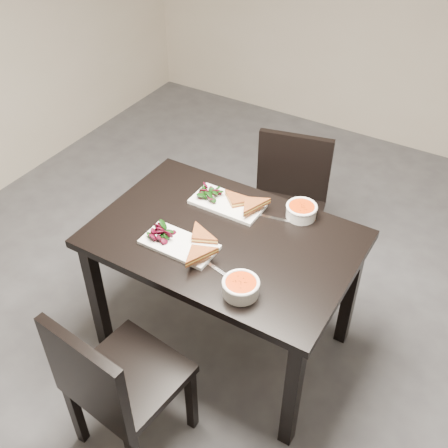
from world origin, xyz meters
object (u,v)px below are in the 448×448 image
(soup_bowl_near, at_px, (241,287))
(chair_near, at_px, (114,382))
(chair_far, at_px, (287,200))
(soup_bowl_far, at_px, (301,210))
(plate_far, at_px, (227,204))
(plate_near, at_px, (179,245))
(table, at_px, (224,252))

(soup_bowl_near, bearing_deg, chair_near, -124.13)
(chair_far, xyz_separation_m, soup_bowl_far, (0.25, -0.41, 0.30))
(plate_far, relative_size, soup_bowl_far, 2.36)
(chair_far, bearing_deg, plate_near, -111.61)
(chair_far, relative_size, soup_bowl_far, 5.68)
(table, xyz_separation_m, chair_far, (-0.00, 0.72, -0.17))
(table, bearing_deg, chair_far, 90.36)
(plate_near, xyz_separation_m, soup_bowl_far, (0.38, 0.47, 0.03))
(table, bearing_deg, plate_far, 117.01)
(plate_near, bearing_deg, soup_bowl_far, 51.28)
(soup_bowl_near, bearing_deg, chair_far, 103.90)
(chair_far, xyz_separation_m, plate_far, (-0.10, -0.52, 0.27))
(plate_near, distance_m, soup_bowl_near, 0.39)
(chair_near, relative_size, chair_far, 1.00)
(chair_near, relative_size, plate_far, 2.41)
(plate_near, bearing_deg, chair_far, 81.55)
(plate_far, bearing_deg, soup_bowl_far, 16.81)
(chair_near, bearing_deg, table, 90.14)
(table, xyz_separation_m, soup_bowl_near, (0.24, -0.27, 0.14))
(chair_far, relative_size, plate_near, 2.49)
(chair_far, height_order, plate_near, chair_far)
(chair_near, height_order, chair_far, same)
(soup_bowl_near, relative_size, soup_bowl_far, 1.03)
(soup_bowl_near, xyz_separation_m, plate_far, (-0.34, 0.47, -0.03))
(soup_bowl_near, bearing_deg, plate_near, 163.93)
(chair_near, bearing_deg, chair_far, 93.25)
(chair_near, xyz_separation_m, chair_far, (0.07, 1.46, 0.00))
(soup_bowl_far, bearing_deg, plate_near, -128.72)
(table, bearing_deg, plate_near, -129.92)
(plate_far, xyz_separation_m, soup_bowl_far, (0.35, 0.10, 0.03))
(table, height_order, soup_bowl_far, soup_bowl_far)
(table, relative_size, soup_bowl_far, 8.02)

